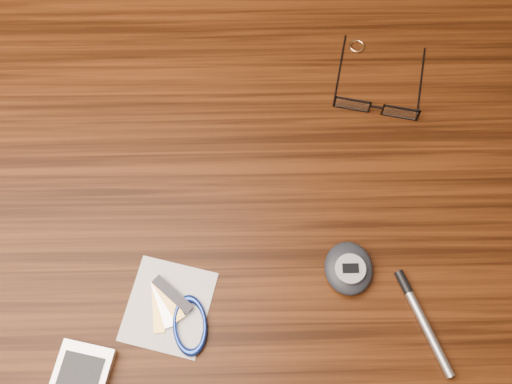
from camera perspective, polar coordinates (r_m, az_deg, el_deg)
The scene contains 7 objects.
ground at distance 1.52m, azimuth -1.49°, elevation -11.28°, with size 3.80×3.80×0.00m, color #472814.
desk at distance 0.89m, azimuth -2.50°, elevation -3.35°, with size 1.00×0.70×0.75m.
eyeglasses at distance 0.86m, azimuth 10.67°, elevation 7.66°, with size 0.13×0.14×0.02m.
gold_ring at distance 0.91m, azimuth 8.96°, elevation 12.69°, with size 0.02×0.02×0.00m, color #E8B06C.
pedometer at distance 0.76m, azimuth 8.23°, elevation -6.73°, with size 0.06×0.07×0.03m.
notepad_keys at distance 0.76m, azimuth -6.85°, elevation -10.85°, with size 0.12×0.12×0.01m.
silver_pen at distance 0.77m, azimuth 14.34°, elevation -10.49°, with size 0.06×0.13×0.01m.
Camera 1 is at (0.03, -0.29, 1.49)m, focal length 45.00 mm.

